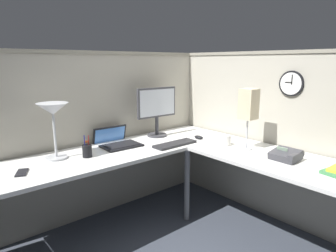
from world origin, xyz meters
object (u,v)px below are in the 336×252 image
laptop (116,142)px  keyboard (175,144)px  desk_lamp_paper (249,106)px  wall_clock (292,84)px  pen_cup (87,151)px  monitor (157,108)px  office_phone (286,156)px  desk_lamp_dome (53,114)px  computer_mouse (199,137)px  cell_phone (22,173)px  coffee_mug (226,140)px

laptop → keyboard: size_ratio=0.91×
keyboard → desk_lamp_paper: bearing=-51.9°
desk_lamp_paper → wall_clock: size_ratio=2.41×
pen_cup → desk_lamp_paper: (1.17, -0.70, 0.33)m
monitor → desk_lamp_paper: 0.93m
office_phone → desk_lamp_dome: bearing=138.3°
computer_mouse → laptop: bearing=153.7°
keyboard → desk_lamp_paper: desk_lamp_paper is taller
monitor → desk_lamp_paper: bearing=-70.6°
desk_lamp_dome → keyboard: bearing=-18.4°
pen_cup → cell_phone: 0.51m
monitor → wall_clock: wall_clock is taller
cell_phone → desk_lamp_paper: size_ratio=0.27×
desk_lamp_paper → wall_clock: (0.32, -0.20, 0.19)m
monitor → computer_mouse: 0.52m
pen_cup → cell_phone: bearing=-175.7°
desk_lamp_dome → wall_clock: 1.99m
laptop → pen_cup: size_ratio=2.17×
office_phone → desk_lamp_paper: size_ratio=0.39×
monitor → computer_mouse: (0.24, -0.36, -0.28)m
computer_mouse → pen_cup: 1.12m
keyboard → wall_clock: wall_clock is taller
cell_phone → coffee_mug: (1.63, -0.47, 0.04)m
cell_phone → office_phone: 1.95m
laptop → wall_clock: size_ratio=1.78×
keyboard → pen_cup: bearing=164.8°
wall_clock → cell_phone: bearing=156.7°
laptop → computer_mouse: bearing=-26.3°
desk_lamp_dome → wall_clock: (1.69, -1.02, 0.21)m
computer_mouse → office_phone: size_ratio=0.51×
monitor → desk_lamp_dome: (-1.06, -0.05, 0.07)m
keyboard → computer_mouse: (0.33, 0.02, 0.01)m
keyboard → desk_lamp_dome: size_ratio=0.97×
desk_lamp_paper → office_phone: bearing=-92.7°
desk_lamp_dome → coffee_mug: size_ratio=4.64×
office_phone → monitor: bearing=103.0°
monitor → coffee_mug: (0.27, -0.69, -0.25)m
cell_phone → office_phone: size_ratio=0.70×
desk_lamp_dome → office_phone: desk_lamp_dome is taller
monitor → pen_cup: bearing=-168.4°
coffee_mug → keyboard: bearing=139.2°
wall_clock → desk_lamp_dome: bearing=148.9°
office_phone → keyboard: bearing=113.3°
cell_phone → desk_lamp_paper: desk_lamp_paper is taller
desk_lamp_dome → coffee_mug: bearing=-25.4°
computer_mouse → desk_lamp_paper: 0.64m
office_phone → coffee_mug: bearing=92.2°
desk_lamp_dome → coffee_mug: 1.51m
computer_mouse → pen_cup: bearing=170.5°
desk_lamp_dome → pen_cup: size_ratio=2.47×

